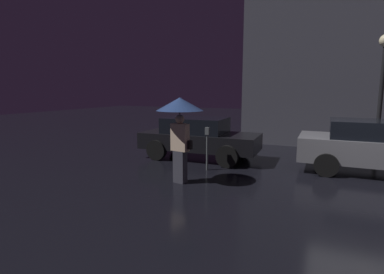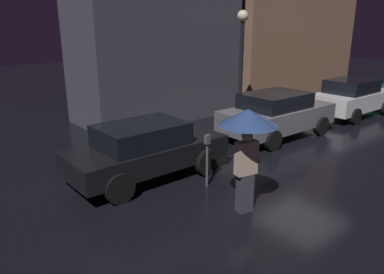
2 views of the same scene
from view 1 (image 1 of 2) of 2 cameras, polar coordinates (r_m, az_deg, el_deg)
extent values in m
plane|color=black|center=(8.67, 30.09, -8.27)|extent=(60.00, 60.00, 0.00)
cube|color=#3D3D47|center=(14.85, 23.80, 13.98)|extent=(6.50, 3.00, 7.77)
cube|color=black|center=(10.49, 1.49, -0.72)|extent=(4.11, 1.75, 0.56)
cube|color=black|center=(10.48, 0.67, 2.27)|extent=(2.15, 1.51, 0.53)
cylinder|color=black|center=(10.92, 9.30, -1.94)|extent=(0.70, 0.22, 0.70)
cylinder|color=black|center=(9.36, 6.71, -3.71)|extent=(0.70, 0.22, 0.70)
cylinder|color=black|center=(11.80, -2.65, -1.03)|extent=(0.70, 0.22, 0.70)
cylinder|color=black|center=(10.37, -6.76, -2.47)|extent=(0.70, 0.22, 0.70)
cube|color=slate|center=(10.06, 31.72, -2.20)|extent=(4.19, 1.83, 0.70)
cube|color=black|center=(9.96, 31.05, 1.26)|extent=(2.18, 1.61, 0.51)
cylinder|color=black|center=(10.92, 24.20, -2.74)|extent=(0.65, 0.22, 0.65)
cylinder|color=black|center=(9.14, 24.20, -4.88)|extent=(0.65, 0.22, 0.65)
cube|color=#383842|center=(7.80, -2.28, -5.67)|extent=(0.35, 0.26, 0.84)
cube|color=#D1B293|center=(7.64, -2.31, -0.05)|extent=(0.49, 0.29, 0.70)
sphere|color=tan|center=(7.58, -2.33, 3.43)|extent=(0.23, 0.23, 0.23)
cylinder|color=black|center=(7.60, -2.33, 1.96)|extent=(0.02, 0.02, 0.82)
cone|color=navy|center=(7.55, -2.35, 6.29)|extent=(1.19, 1.19, 0.33)
cube|color=black|center=(7.56, -0.60, -1.48)|extent=(0.18, 0.13, 0.22)
cylinder|color=#4C5154|center=(8.97, 2.90, -2.97)|extent=(0.06, 0.06, 1.08)
cube|color=#4C5154|center=(8.86, 2.93, 1.14)|extent=(0.12, 0.10, 0.22)
cylinder|color=black|center=(12.02, 32.18, 5.23)|extent=(0.14, 0.14, 3.79)
camera|label=2|loc=(8.94, -55.05, 14.62)|focal=35.00mm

